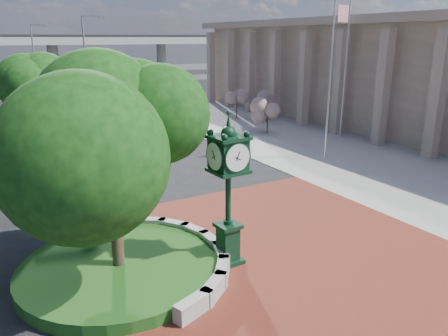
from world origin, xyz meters
TOP-DOWN VIEW (x-y plane):
  - ground at (0.00, 0.00)m, footprint 200.00×200.00m
  - plaza at (0.00, -1.00)m, footprint 12.00×12.00m
  - sidewalk at (16.00, 10.00)m, footprint 20.00×50.00m
  - planter_wall at (-2.71, -0.00)m, footprint 2.96×6.77m
  - grass_bed at (-5.00, 0.00)m, footprint 6.10×6.10m
  - civic_building at (23.60, 12.00)m, footprint 17.35×44.00m
  - overpass at (-0.22, 70.00)m, footprint 90.00×12.00m
  - tree_planter at (-5.00, 0.00)m, footprint 5.20×5.20m
  - tree_street at (-4.00, 18.00)m, footprint 4.40×4.40m
  - post_clock at (-1.70, -1.02)m, footprint 1.08×1.08m
  - parked_car at (0.96, 34.65)m, footprint 2.14×4.91m
  - flagpole_a at (9.79, 6.98)m, footprint 1.38×0.49m
  - flagpole_b at (15.00, 11.01)m, footprint 1.67×0.82m
  - street_lamp_near at (1.27, 28.67)m, footprint 1.98×0.63m
  - street_lamp_far at (-0.92, 45.21)m, footprint 1.88×0.66m
  - shrub_near at (11.02, 14.70)m, footprint 1.20×1.20m
  - shrub_mid at (13.67, 18.53)m, footprint 1.20×1.20m
  - shrub_far at (12.39, 21.38)m, footprint 1.20×1.20m

SIDE VIEW (x-z plane):
  - ground at x=0.00m, z-range 0.00..0.00m
  - plaza at x=0.00m, z-range 0.00..0.04m
  - sidewalk at x=16.00m, z-range 0.00..0.04m
  - grass_bed at x=-5.00m, z-range 0.00..0.40m
  - planter_wall at x=-2.71m, z-range 0.00..0.54m
  - parked_car at x=0.96m, z-range 0.00..1.65m
  - shrub_near at x=11.02m, z-range 0.49..2.69m
  - shrub_mid at x=13.67m, z-range 0.49..2.69m
  - shrub_far at x=12.39m, z-range 0.49..2.69m
  - post_clock at x=-1.70m, z-range 0.24..5.17m
  - tree_street at x=-4.00m, z-range 0.52..5.96m
  - tree_planter at x=-5.00m, z-range 0.56..6.89m
  - civic_building at x=23.60m, z-range 0.03..8.63m
  - flagpole_a at x=9.79m, z-range 0.11..9.21m
  - street_lamp_far at x=-0.92m, z-range 0.73..9.26m
  - street_lamp_near at x=1.27m, z-range 0.77..9.68m
  - flagpole_b at x=15.00m, z-range 0.14..11.46m
  - overpass at x=-0.22m, z-range 2.79..10.29m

